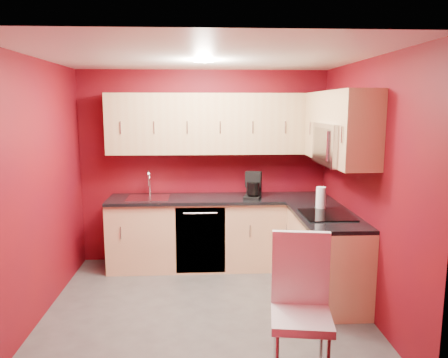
{
  "coord_description": "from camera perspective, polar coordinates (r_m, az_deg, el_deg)",
  "views": [
    {
      "loc": [
        -0.03,
        -4.19,
        2.04
      ],
      "look_at": [
        0.22,
        0.55,
        1.25
      ],
      "focal_mm": 35.0,
      "sensor_mm": 36.0,
      "label": 1
    }
  ],
  "objects": [
    {
      "name": "floor",
      "position": [
        4.66,
        -2.4,
        -16.5
      ],
      "size": [
        3.2,
        3.2,
        0.0
      ],
      "primitive_type": "plane",
      "color": "#53504E",
      "rests_on": "ground"
    },
    {
      "name": "ceiling",
      "position": [
        4.21,
        -2.65,
        15.72
      ],
      "size": [
        3.2,
        3.2,
        0.0
      ],
      "primitive_type": "plane",
      "rotation": [
        3.14,
        0.0,
        0.0
      ],
      "color": "white",
      "rests_on": "wall_back"
    },
    {
      "name": "wall_back",
      "position": [
        5.74,
        -2.65,
        1.56
      ],
      "size": [
        3.2,
        0.0,
        3.2
      ],
      "primitive_type": "plane",
      "rotation": [
        1.57,
        0.0,
        0.0
      ],
      "color": "maroon",
      "rests_on": "floor"
    },
    {
      "name": "wall_front",
      "position": [
        2.8,
        -2.26,
        -6.92
      ],
      "size": [
        3.2,
        0.0,
        3.2
      ],
      "primitive_type": "plane",
      "rotation": [
        -1.57,
        0.0,
        0.0
      ],
      "color": "maroon",
      "rests_on": "floor"
    },
    {
      "name": "wall_left",
      "position": [
        4.54,
        -23.14,
        -1.32
      ],
      "size": [
        0.0,
        3.0,
        3.0
      ],
      "primitive_type": "plane",
      "rotation": [
        1.57,
        0.0,
        1.57
      ],
      "color": "maroon",
      "rests_on": "floor"
    },
    {
      "name": "wall_right",
      "position": [
        4.57,
        18.0,
        -0.97
      ],
      "size": [
        0.0,
        3.0,
        3.0
      ],
      "primitive_type": "plane",
      "rotation": [
        1.57,
        0.0,
        -1.57
      ],
      "color": "maroon",
      "rests_on": "floor"
    },
    {
      "name": "base_cabinets_back",
      "position": [
        5.63,
        -0.51,
        -7.09
      ],
      "size": [
        2.8,
        0.6,
        0.87
      ],
      "primitive_type": "cube",
      "color": "#EABA86",
      "rests_on": "floor"
    },
    {
      "name": "base_cabinets_right",
      "position": [
        4.91,
        13.13,
        -9.88
      ],
      "size": [
        0.6,
        1.3,
        0.87
      ],
      "primitive_type": "cube",
      "color": "#EABA86",
      "rests_on": "floor"
    },
    {
      "name": "countertop_back",
      "position": [
        5.5,
        -0.51,
        -2.59
      ],
      "size": [
        2.8,
        0.63,
        0.04
      ],
      "primitive_type": "cube",
      "color": "black",
      "rests_on": "base_cabinets_back"
    },
    {
      "name": "countertop_right",
      "position": [
        4.76,
        13.21,
        -4.77
      ],
      "size": [
        0.63,
        1.27,
        0.04
      ],
      "primitive_type": "cube",
      "color": "black",
      "rests_on": "base_cabinets_right"
    },
    {
      "name": "upper_cabinets_back",
      "position": [
        5.52,
        -0.59,
        7.24
      ],
      "size": [
        2.8,
        0.35,
        0.75
      ],
      "primitive_type": "cube",
      "color": "tan",
      "rests_on": "wall_back"
    },
    {
      "name": "upper_cabinets_right",
      "position": [
        4.86,
        14.58,
        7.37
      ],
      "size": [
        0.35,
        1.55,
        0.75
      ],
      "color": "tan",
      "rests_on": "wall_right"
    },
    {
      "name": "microwave",
      "position": [
        4.63,
        14.99,
        4.44
      ],
      "size": [
        0.42,
        0.76,
        0.42
      ],
      "color": "silver",
      "rests_on": "upper_cabinets_right"
    },
    {
      "name": "cooktop",
      "position": [
        4.72,
        13.28,
        -4.59
      ],
      "size": [
        0.5,
        0.55,
        0.01
      ],
      "primitive_type": "cube",
      "color": "black",
      "rests_on": "countertop_right"
    },
    {
      "name": "sink",
      "position": [
        5.54,
        -9.86,
        -2.07
      ],
      "size": [
        0.52,
        0.42,
        0.35
      ],
      "color": "silver",
      "rests_on": "countertop_back"
    },
    {
      "name": "dishwasher_front",
      "position": [
        5.35,
        -3.08,
        -8.01
      ],
      "size": [
        0.6,
        0.02,
        0.82
      ],
      "primitive_type": "cube",
      "color": "black",
      "rests_on": "base_cabinets_back"
    },
    {
      "name": "downlight",
      "position": [
        4.51,
        -2.67,
        15.12
      ],
      "size": [
        0.2,
        0.2,
        0.01
      ],
      "primitive_type": "cylinder",
      "color": "white",
      "rests_on": "ceiling"
    },
    {
      "name": "coffee_maker",
      "position": [
        5.41,
        3.74,
        -0.84
      ],
      "size": [
        0.26,
        0.31,
        0.33
      ],
      "primitive_type": null,
      "rotation": [
        0.0,
        0.0,
        -0.29
      ],
      "color": "black",
      "rests_on": "countertop_back"
    },
    {
      "name": "napkin_holder",
      "position": [
        5.5,
        3.89,
        -1.57
      ],
      "size": [
        0.19,
        0.19,
        0.16
      ],
      "primitive_type": null,
      "rotation": [
        0.0,
        0.0,
        -0.43
      ],
      "color": "black",
      "rests_on": "countertop_back"
    },
    {
      "name": "paper_towel",
      "position": [
        4.97,
        12.53,
        -2.45
      ],
      "size": [
        0.18,
        0.18,
        0.25
      ],
      "primitive_type": null,
      "rotation": [
        0.0,
        0.0,
        -0.36
      ],
      "color": "white",
      "rests_on": "countertop_right"
    },
    {
      "name": "dining_chair",
      "position": [
        3.42,
        10.08,
        -16.56
      ],
      "size": [
        0.51,
        0.53,
        1.1
      ],
      "primitive_type": null,
      "rotation": [
        0.0,
        0.0,
        -0.15
      ],
      "color": "silver",
      "rests_on": "floor"
    }
  ]
}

